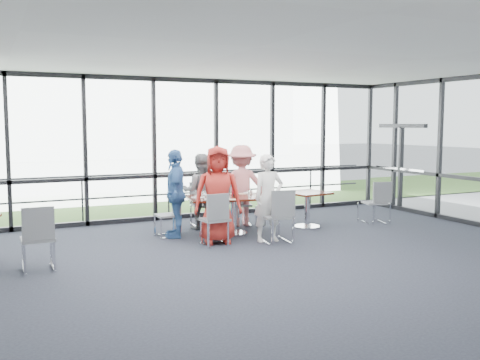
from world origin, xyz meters
name	(u,v)px	position (x,y,z in m)	size (l,w,h in m)	color
floor	(256,278)	(0.00, 0.00, -0.01)	(12.00, 10.00, 0.02)	#1E202B
ceiling	(257,47)	(0.00, 0.00, 3.20)	(12.00, 10.00, 0.04)	white
curtain_wall_back	(154,149)	(0.00, 5.00, 1.60)	(12.00, 0.10, 3.20)	white
exit_door	(401,169)	(6.00, 3.75, 1.05)	(0.12, 1.60, 2.10)	black
apron	(109,195)	(0.00, 10.00, -0.02)	(80.00, 70.00, 0.02)	gray
grass_strip	(124,202)	(0.00, 8.00, 0.01)	(80.00, 5.00, 0.01)	#376027
hangar_main	(100,112)	(4.00, 32.00, 3.00)	(24.00, 10.00, 6.00)	silver
guard_rail	(148,195)	(0.00, 5.60, 0.50)	(0.06, 0.06, 12.00)	#2D2D33
main_table	(233,203)	(0.97, 2.88, 0.61)	(1.93, 1.28, 0.75)	#36160E
side_table_right	(307,198)	(2.65, 2.83, 0.62)	(0.90, 0.90, 0.75)	#36160E
diner_near_left	(218,195)	(0.37, 2.28, 0.89)	(0.87, 0.56, 1.77)	#AF261F
diner_near_right	(269,198)	(1.27, 2.00, 0.81)	(0.59, 0.43, 1.61)	white
diner_far_left	(200,191)	(0.57, 3.66, 0.78)	(0.76, 0.47, 1.56)	slate
diner_far_right	(242,186)	(1.48, 3.59, 0.86)	(1.11, 0.57, 1.72)	#D17879
diner_end	(176,193)	(-0.15, 3.10, 0.84)	(0.99, 0.54, 1.69)	#3968A8
chair_main_nl	(214,220)	(0.25, 2.13, 0.46)	(0.45, 0.45, 0.93)	slate
chair_main_nr	(276,217)	(1.34, 1.84, 0.48)	(0.47, 0.47, 0.96)	slate
chair_main_fl	(204,205)	(0.71, 3.83, 0.45)	(0.44, 0.44, 0.91)	slate
chair_main_fr	(241,205)	(1.49, 3.63, 0.45)	(0.44, 0.44, 0.90)	slate
chair_main_end	(167,215)	(-0.30, 3.17, 0.42)	(0.41, 0.41, 0.84)	slate
chair_spare_la	(38,239)	(-2.76, 1.70, 0.48)	(0.47, 0.47, 0.96)	slate
chair_spare_r	(374,203)	(4.23, 2.59, 0.45)	(0.44, 0.44, 0.90)	slate
plate_nl	(211,199)	(0.40, 2.66, 0.76)	(0.27, 0.27, 0.01)	white
plate_nr	(266,197)	(1.49, 2.49, 0.76)	(0.27, 0.27, 0.01)	white
plate_fl	(209,195)	(0.59, 3.26, 0.76)	(0.26, 0.26, 0.01)	white
plate_fr	(250,193)	(1.47, 3.16, 0.76)	(0.27, 0.27, 0.01)	white
plate_end	(198,198)	(0.26, 2.96, 0.76)	(0.27, 0.27, 0.01)	white
tumbler_a	(225,195)	(0.69, 2.67, 0.82)	(0.07, 0.07, 0.15)	white
tumbler_b	(250,193)	(1.22, 2.66, 0.82)	(0.07, 0.07, 0.14)	white
tumbler_c	(232,191)	(1.04, 3.10, 0.82)	(0.07, 0.07, 0.15)	white
tumbler_d	(203,195)	(0.31, 2.85, 0.81)	(0.06, 0.06, 0.13)	white
menu_a	(231,199)	(0.74, 2.47, 0.75)	(0.27, 0.19, 0.00)	beige
menu_b	(273,196)	(1.67, 2.54, 0.75)	(0.28, 0.20, 0.00)	beige
menu_c	(238,194)	(1.20, 3.16, 0.75)	(0.28, 0.19, 0.00)	beige
condiment_caddy	(236,195)	(1.03, 2.90, 0.77)	(0.10, 0.07, 0.04)	black
ketchup_bottle	(233,191)	(1.00, 2.96, 0.84)	(0.06, 0.06, 0.18)	#A51926
green_bottle	(234,191)	(1.01, 2.95, 0.85)	(0.05, 0.05, 0.20)	#167B2E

